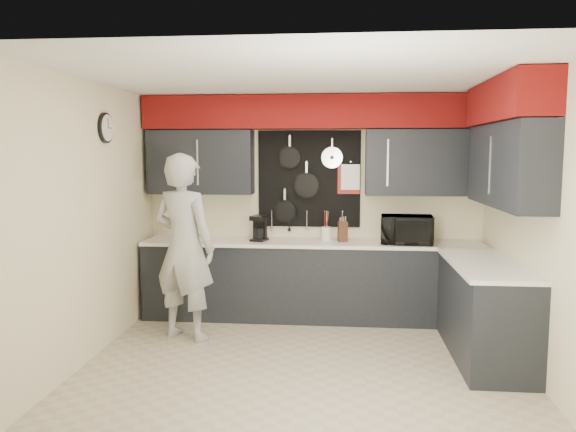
# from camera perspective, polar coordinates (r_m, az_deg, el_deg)

# --- Properties ---
(ground) EXTENTS (4.00, 4.00, 0.00)m
(ground) POSITION_cam_1_polar(r_m,az_deg,el_deg) (5.35, 1.54, -14.79)
(ground) COLOR #B4AC8C
(ground) RESTS_ON ground
(back_wall_assembly) EXTENTS (4.00, 0.36, 2.60)m
(back_wall_assembly) POSITION_cam_1_polar(r_m,az_deg,el_deg) (6.58, 2.64, 7.08)
(back_wall_assembly) COLOR beige
(back_wall_assembly) RESTS_ON ground
(right_wall_assembly) EXTENTS (0.36, 3.50, 2.60)m
(right_wall_assembly) POSITION_cam_1_polar(r_m,az_deg,el_deg) (5.45, 21.75, 6.05)
(right_wall_assembly) COLOR beige
(right_wall_assembly) RESTS_ON ground
(left_wall_assembly) EXTENTS (0.05, 3.50, 2.60)m
(left_wall_assembly) POSITION_cam_1_polar(r_m,az_deg,el_deg) (5.54, -19.46, -0.17)
(left_wall_assembly) COLOR beige
(left_wall_assembly) RESTS_ON ground
(base_cabinets) EXTENTS (3.95, 2.20, 0.92)m
(base_cabinets) POSITION_cam_1_polar(r_m,az_deg,el_deg) (6.28, 6.77, -7.22)
(base_cabinets) COLOR black
(base_cabinets) RESTS_ON ground
(microwave) EXTENTS (0.60, 0.43, 0.32)m
(microwave) POSITION_cam_1_polar(r_m,az_deg,el_deg) (6.44, 11.94, -1.36)
(microwave) COLOR black
(microwave) RESTS_ON base_cabinets
(knife_block) EXTENTS (0.12, 0.12, 0.23)m
(knife_block) POSITION_cam_1_polar(r_m,az_deg,el_deg) (6.47, 5.58, -1.60)
(knife_block) COLOR #3E2013
(knife_block) RESTS_ON base_cabinets
(utensil_crock) EXTENTS (0.12, 0.12, 0.16)m
(utensil_crock) POSITION_cam_1_polar(r_m,az_deg,el_deg) (6.56, 3.92, -1.80)
(utensil_crock) COLOR white
(utensil_crock) RESTS_ON base_cabinets
(coffee_maker) EXTENTS (0.21, 0.24, 0.29)m
(coffee_maker) POSITION_cam_1_polar(r_m,az_deg,el_deg) (6.52, -2.92, -1.18)
(coffee_maker) COLOR black
(coffee_maker) RESTS_ON base_cabinets
(person) EXTENTS (0.82, 0.67, 1.93)m
(person) POSITION_cam_1_polar(r_m,az_deg,el_deg) (5.91, -10.52, -3.10)
(person) COLOR #A9A8A6
(person) RESTS_ON ground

